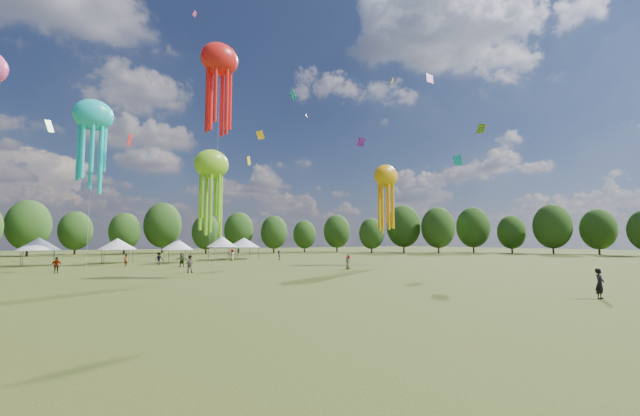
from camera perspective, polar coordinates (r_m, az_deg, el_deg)
ground at (r=21.17m, az=24.36°, el=-13.60°), size 300.00×300.00×0.00m
observer_main at (r=28.76m, az=35.31°, el=-8.89°), size 0.67×0.45×1.78m
spectator_near at (r=44.21m, az=-18.30°, el=-7.69°), size 1.11×1.04×1.83m
spectators_far at (r=57.83m, az=-16.22°, el=-7.01°), size 32.78×27.09×1.91m
festival_tents at (r=68.56m, az=-20.44°, el=-4.77°), size 36.31×11.41×4.10m
show_kites at (r=53.43m, az=-21.65°, el=13.11°), size 49.73×22.91×31.01m
small_kites at (r=63.04m, az=-16.05°, el=20.56°), size 73.20×60.07×44.92m
treeline at (r=75.17m, az=-22.66°, el=-1.92°), size 201.57×95.24×13.43m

